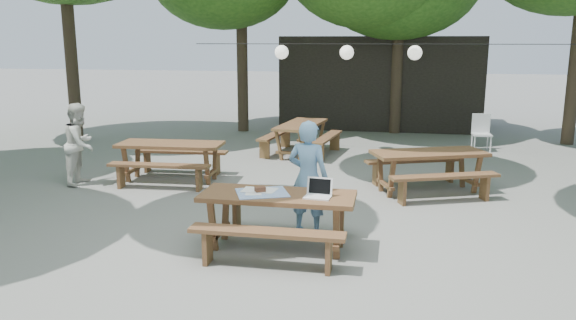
% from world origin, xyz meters
% --- Properties ---
extents(ground, '(80.00, 80.00, 0.00)m').
position_xyz_m(ground, '(0.00, 0.00, 0.00)').
color(ground, '#61615D').
rests_on(ground, ground).
extents(pavilion, '(6.00, 3.00, 2.80)m').
position_xyz_m(pavilion, '(0.50, 10.50, 1.40)').
color(pavilion, black).
rests_on(pavilion, ground).
extents(main_picnic_table, '(2.00, 1.58, 0.75)m').
position_xyz_m(main_picnic_table, '(-0.45, -0.88, 0.39)').
color(main_picnic_table, '#58301F').
rests_on(main_picnic_table, ground).
extents(picnic_table_nw, '(2.04, 1.68, 0.75)m').
position_xyz_m(picnic_table_nw, '(-3.25, 2.30, 0.39)').
color(picnic_table_nw, '#58301F').
rests_on(picnic_table_nw, ground).
extents(picnic_table_ne, '(2.35, 2.17, 0.75)m').
position_xyz_m(picnic_table_ne, '(1.63, 2.37, 0.39)').
color(picnic_table_ne, '#58301F').
rests_on(picnic_table_ne, ground).
extents(picnic_table_far_w, '(1.82, 2.09, 0.75)m').
position_xyz_m(picnic_table_far_w, '(-1.19, 5.33, 0.39)').
color(picnic_table_far_w, '#58301F').
rests_on(picnic_table_far_w, ground).
extents(woman, '(0.66, 0.50, 1.62)m').
position_xyz_m(woman, '(-0.16, -0.18, 0.81)').
color(woman, '#77AAD9').
rests_on(woman, ground).
extents(second_person, '(0.64, 0.80, 1.55)m').
position_xyz_m(second_person, '(-4.83, 1.76, 0.77)').
color(second_person, silver).
rests_on(second_person, ground).
extents(plastic_chair, '(0.46, 0.46, 0.90)m').
position_xyz_m(plastic_chair, '(3.13, 6.63, 0.26)').
color(plastic_chair, silver).
rests_on(plastic_chair, ground).
extents(laptop, '(0.35, 0.29, 0.24)m').
position_xyz_m(laptop, '(0.09, -0.93, 0.81)').
color(laptop, white).
rests_on(laptop, main_picnic_table).
extents(tabletop_clutter, '(0.81, 0.76, 0.08)m').
position_xyz_m(tabletop_clutter, '(-0.67, -0.87, 0.76)').
color(tabletop_clutter, '#396FC4').
rests_on(tabletop_clutter, main_picnic_table).
extents(paper_lanterns, '(9.00, 0.34, 0.38)m').
position_xyz_m(paper_lanterns, '(-0.19, 6.00, 2.40)').
color(paper_lanterns, black).
rests_on(paper_lanterns, ground).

